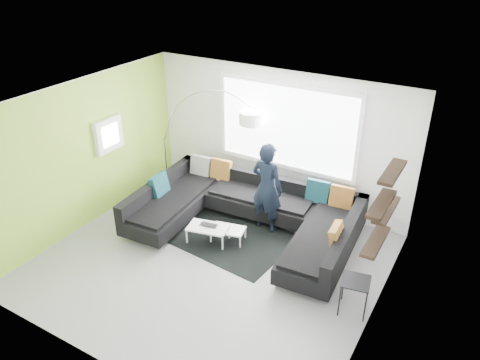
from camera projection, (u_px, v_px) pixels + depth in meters
name	position (u px, v px, depth m)	size (l,w,h in m)	color
ground	(211.00, 262.00, 8.06)	(5.50, 5.50, 0.00)	gray
room_shell	(217.00, 164.00, 7.36)	(5.54, 5.04, 2.82)	white
sectional_sofa	(244.00, 217.00, 8.63)	(4.15, 2.74, 0.86)	black
rug	(229.00, 237.00, 8.72)	(2.24, 1.63, 0.01)	black
coffee_table	(218.00, 234.00, 8.55)	(0.94, 0.55, 0.31)	silver
arc_lamp	(164.00, 139.00, 9.88)	(2.20, 0.92, 2.34)	silver
side_table	(354.00, 296.00, 6.90)	(0.41, 0.41, 0.56)	black
person	(267.00, 187.00, 8.60)	(0.69, 0.49, 1.76)	black
laptop	(208.00, 226.00, 8.47)	(0.35, 0.25, 0.03)	black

